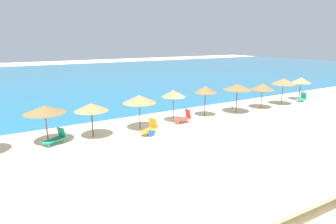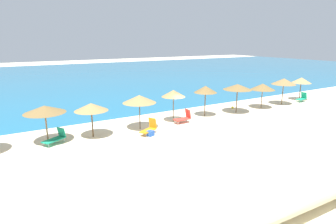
% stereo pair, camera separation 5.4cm
% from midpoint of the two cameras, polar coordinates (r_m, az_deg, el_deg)
% --- Properties ---
extents(ground_plane, '(160.00, 160.00, 0.00)m').
position_cam_midpoint_polar(ground_plane, '(22.43, 5.23, -2.84)').
color(ground_plane, beige).
extents(sea_water, '(160.00, 60.75, 0.01)m').
position_cam_midpoint_polar(sea_water, '(54.70, -17.18, 6.89)').
color(sea_water, '#1E6B93').
rests_on(sea_water, ground_plane).
extents(beach_umbrella_2, '(2.66, 2.66, 2.55)m').
position_cam_midpoint_polar(beach_umbrella_2, '(19.76, -23.87, 0.49)').
color(beach_umbrella_2, brown).
rests_on(beach_umbrella_2, ground_plane).
extents(beach_umbrella_3, '(2.34, 2.34, 2.45)m').
position_cam_midpoint_polar(beach_umbrella_3, '(20.00, -15.38, 0.99)').
color(beach_umbrella_3, brown).
rests_on(beach_umbrella_3, ground_plane).
extents(beach_umbrella_4, '(2.55, 2.55, 2.66)m').
position_cam_midpoint_polar(beach_umbrella_4, '(21.11, -5.81, 2.66)').
color(beach_umbrella_4, brown).
rests_on(beach_umbrella_4, ground_plane).
extents(beach_umbrella_5, '(1.98, 1.98, 2.70)m').
position_cam_midpoint_polar(beach_umbrella_5, '(22.95, 1.17, 3.82)').
color(beach_umbrella_5, brown).
rests_on(beach_umbrella_5, ground_plane).
extents(beach_umbrella_6, '(2.04, 2.04, 2.75)m').
position_cam_midpoint_polar(beach_umbrella_6, '(24.92, 7.74, 4.61)').
color(beach_umbrella_6, brown).
rests_on(beach_umbrella_6, ground_plane).
extents(beach_umbrella_7, '(2.66, 2.66, 2.72)m').
position_cam_midpoint_polar(beach_umbrella_7, '(26.69, 14.10, 5.00)').
color(beach_umbrella_7, brown).
rests_on(beach_umbrella_7, ground_plane).
extents(beach_umbrella_8, '(2.40, 2.40, 2.48)m').
position_cam_midpoint_polar(beach_umbrella_8, '(29.33, 18.86, 4.92)').
color(beach_umbrella_8, brown).
rests_on(beach_umbrella_8, ground_plane).
extents(beach_umbrella_9, '(2.50, 2.50, 2.78)m').
position_cam_midpoint_polar(beach_umbrella_9, '(31.75, 22.65, 5.79)').
color(beach_umbrella_9, brown).
rests_on(beach_umbrella_9, ground_plane).
extents(beach_umbrella_10, '(2.16, 2.16, 2.58)m').
position_cam_midpoint_polar(beach_umbrella_10, '(35.02, 25.66, 5.86)').
color(beach_umbrella_10, brown).
rests_on(beach_umbrella_10, ground_plane).
extents(lounge_chair_1, '(1.63, 1.33, 0.97)m').
position_cam_midpoint_polar(lounge_chair_1, '(19.95, -21.90, -4.91)').
color(lounge_chair_1, '#199972').
rests_on(lounge_chair_1, ground_plane).
extents(lounge_chair_2, '(1.39, 0.78, 1.03)m').
position_cam_midpoint_polar(lounge_chair_2, '(34.42, 25.76, 2.61)').
color(lounge_chair_2, '#199972').
rests_on(lounge_chair_2, ground_plane).
extents(lounge_chair_3, '(1.51, 1.18, 1.13)m').
position_cam_midpoint_polar(lounge_chair_3, '(20.38, -3.75, -3.29)').
color(lounge_chair_3, orange).
rests_on(lounge_chair_3, ground_plane).
extents(lounge_chair_4, '(1.43, 0.69, 1.10)m').
position_cam_midpoint_polar(lounge_chair_4, '(23.08, 3.34, -1.12)').
color(lounge_chair_4, red).
rests_on(lounge_chair_4, ground_plane).
extents(beach_ball, '(0.24, 0.24, 0.24)m').
position_cam_midpoint_polar(beach_ball, '(28.60, 13.11, 0.91)').
color(beach_ball, yellow).
rests_on(beach_ball, ground_plane).
extents(cooler_box, '(0.58, 0.56, 0.37)m').
position_cam_midpoint_polar(cooler_box, '(20.05, -3.58, -4.37)').
color(cooler_box, blue).
rests_on(cooler_box, ground_plane).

